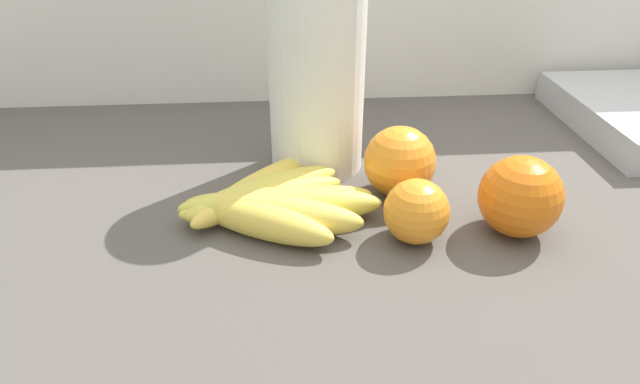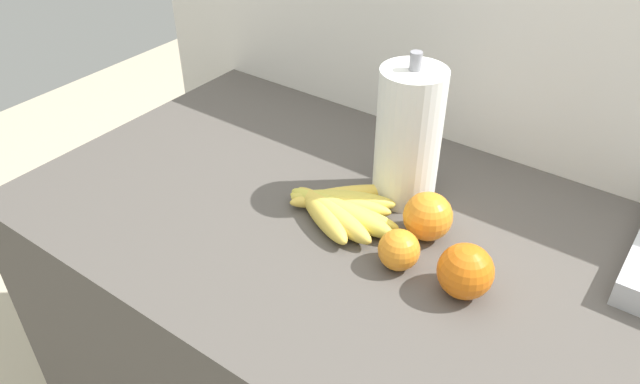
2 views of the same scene
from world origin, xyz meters
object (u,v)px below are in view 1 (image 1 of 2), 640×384
at_px(banana_bunch, 270,203).
at_px(orange_back_right, 520,196).
at_px(paper_towel_roll, 316,70).
at_px(orange_far_right, 416,212).
at_px(orange_center, 400,162).

bearing_deg(banana_bunch, orange_back_right, -9.50).
xyz_separation_m(banana_bunch, paper_towel_roll, (0.06, 0.12, 0.10)).
bearing_deg(banana_bunch, paper_towel_roll, 64.47).
xyz_separation_m(orange_back_right, orange_far_right, (-0.11, -0.01, -0.01)).
relative_size(orange_back_right, paper_towel_roll, 0.30).
bearing_deg(orange_back_right, orange_center, 140.98).
bearing_deg(orange_far_right, orange_center, 89.28).
xyz_separation_m(orange_far_right, paper_towel_roll, (-0.09, 0.17, 0.09)).
height_order(banana_bunch, orange_center, orange_center).
height_order(orange_center, paper_towel_roll, paper_towel_roll).
relative_size(orange_far_right, paper_towel_roll, 0.24).
distance_m(orange_back_right, paper_towel_roll, 0.27).
xyz_separation_m(banana_bunch, orange_back_right, (0.25, -0.04, 0.02)).
bearing_deg(paper_towel_roll, orange_center, -42.13).
xyz_separation_m(banana_bunch, orange_far_right, (0.15, -0.05, 0.01)).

